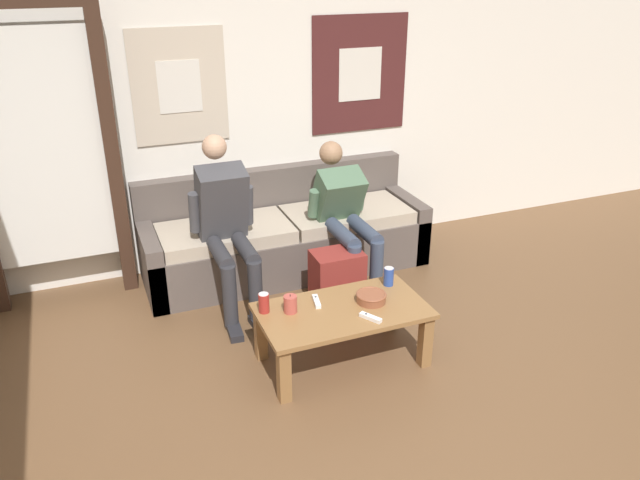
% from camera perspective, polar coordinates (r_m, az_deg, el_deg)
% --- Properties ---
extents(wall_back, '(10.00, 0.07, 2.55)m').
position_cam_1_polar(wall_back, '(5.07, -4.16, 12.35)').
color(wall_back, white).
rests_on(wall_back, ground_plane).
extents(door_frame, '(1.00, 0.10, 2.15)m').
position_cam_1_polar(door_frame, '(4.66, -24.23, 8.14)').
color(door_frame, '#382319').
rests_on(door_frame, ground_plane).
extents(couch, '(2.26, 0.73, 0.78)m').
position_cam_1_polar(couch, '(5.04, -3.24, 0.24)').
color(couch, '#564C47').
rests_on(couch, ground_plane).
extents(coffee_table, '(1.03, 0.57, 0.38)m').
position_cam_1_polar(coffee_table, '(3.87, 2.07, -7.18)').
color(coffee_table, olive).
rests_on(coffee_table, ground_plane).
extents(person_seated_adult, '(0.47, 0.86, 1.22)m').
position_cam_1_polar(person_seated_adult, '(4.43, -8.60, 1.75)').
color(person_seated_adult, '#2D2D33').
rests_on(person_seated_adult, ground_plane).
extents(person_seated_teen, '(0.47, 0.94, 1.06)m').
position_cam_1_polar(person_seated_teen, '(4.72, 2.27, 2.53)').
color(person_seated_teen, '#384256').
rests_on(person_seated_teen, ground_plane).
extents(backpack, '(0.36, 0.29, 0.44)m').
position_cam_1_polar(backpack, '(4.49, 1.62, -3.86)').
color(backpack, maroon).
rests_on(backpack, ground_plane).
extents(ceramic_bowl, '(0.19, 0.19, 0.06)m').
position_cam_1_polar(ceramic_bowl, '(3.90, 4.71, -5.21)').
color(ceramic_bowl, brown).
rests_on(ceramic_bowl, coffee_table).
extents(pillar_candle, '(0.08, 0.08, 0.12)m').
position_cam_1_polar(pillar_candle, '(3.78, -2.73, -5.87)').
color(pillar_candle, '#B24C42').
rests_on(pillar_candle, coffee_table).
extents(drink_can_blue, '(0.07, 0.07, 0.12)m').
position_cam_1_polar(drink_can_blue, '(4.09, 6.29, -3.33)').
color(drink_can_blue, '#28479E').
rests_on(drink_can_blue, coffee_table).
extents(drink_can_red, '(0.07, 0.07, 0.12)m').
position_cam_1_polar(drink_can_red, '(3.79, -5.15, -5.75)').
color(drink_can_red, maroon).
rests_on(drink_can_red, coffee_table).
extents(game_controller_near_left, '(0.10, 0.14, 0.03)m').
position_cam_1_polar(game_controller_near_left, '(3.73, 4.64, -7.08)').
color(game_controller_near_left, white).
rests_on(game_controller_near_left, coffee_table).
extents(game_controller_near_right, '(0.06, 0.15, 0.03)m').
position_cam_1_polar(game_controller_near_right, '(3.88, -0.32, -5.63)').
color(game_controller_near_right, white).
rests_on(game_controller_near_right, coffee_table).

